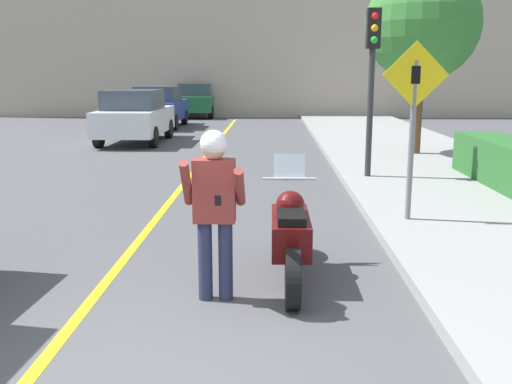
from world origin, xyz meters
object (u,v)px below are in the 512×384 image
object	(u,v)px
crossing_sign	(413,114)
parked_car_white	(135,116)
traffic_light	(372,60)
person_biker	(214,199)
street_tree	(422,24)
parked_car_blue	(159,107)
motorcycle	(290,234)
parked_car_green	(197,100)

from	to	relation	value
crossing_sign	parked_car_white	bearing A→B (deg)	121.86
traffic_light	parked_car_white	xyz separation A→B (m)	(-6.33, 6.70, -1.58)
traffic_light	parked_car_white	bearing A→B (deg)	133.38
person_biker	parked_car_white	bearing A→B (deg)	106.54
street_tree	parked_car_blue	world-z (taller)	street_tree
person_biker	parked_car_white	world-z (taller)	parked_car_white
traffic_light	parked_car_white	world-z (taller)	traffic_light
motorcycle	street_tree	xyz separation A→B (m)	(3.56, 9.01, 2.90)
crossing_sign	traffic_light	bearing A→B (deg)	90.01
parked_car_blue	motorcycle	bearing A→B (deg)	-74.59
person_biker	crossing_sign	bearing A→B (deg)	47.18
crossing_sign	traffic_light	size ratio (longest dim) A/B	0.76
crossing_sign	parked_car_blue	world-z (taller)	crossing_sign
traffic_light	parked_car_white	size ratio (longest dim) A/B	0.78
motorcycle	parked_car_white	world-z (taller)	parked_car_white
street_tree	parked_car_green	distance (m)	16.46
motorcycle	parked_car_white	xyz separation A→B (m)	(-4.58, 12.26, 0.36)
person_biker	parked_car_green	bearing A→B (deg)	97.77
person_biker	crossing_sign	world-z (taller)	crossing_sign
traffic_light	street_tree	xyz separation A→B (m)	(1.80, 3.45, 0.96)
street_tree	parked_car_blue	xyz separation A→B (m)	(-8.39, 8.51, -2.54)
crossing_sign	parked_car_green	world-z (taller)	crossing_sign
crossing_sign	motorcycle	bearing A→B (deg)	-130.16
crossing_sign	parked_car_green	xyz separation A→B (m)	(-5.78, 21.32, -0.78)
motorcycle	parked_car_blue	size ratio (longest dim) A/B	0.52
parked_car_white	parked_car_green	xyz separation A→B (m)	(0.55, 11.13, 0.00)
motorcycle	crossing_sign	world-z (taller)	crossing_sign
motorcycle	parked_car_blue	distance (m)	18.18
parked_car_white	parked_car_blue	size ratio (longest dim) A/B	1.00
motorcycle	crossing_sign	xyz separation A→B (m)	(1.75, 2.08, 1.14)
traffic_light	person_biker	bearing A→B (deg)	-112.02
motorcycle	person_biker	distance (m)	1.11
parked_car_blue	parked_car_green	size ratio (longest dim) A/B	1.00
traffic_light	crossing_sign	bearing A→B (deg)	-89.99
parked_car_blue	parked_car_green	xyz separation A→B (m)	(0.80, 5.88, 0.00)
person_biker	street_tree	bearing A→B (deg)	65.92
person_biker	motorcycle	bearing A→B (deg)	39.77
motorcycle	street_tree	world-z (taller)	street_tree
crossing_sign	parked_car_green	distance (m)	22.10
street_tree	traffic_light	bearing A→B (deg)	-117.62
street_tree	parked_car_green	size ratio (longest dim) A/B	1.12
person_biker	traffic_light	distance (m)	6.82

